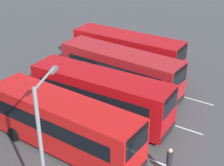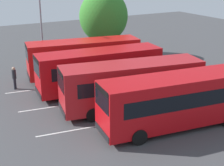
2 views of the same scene
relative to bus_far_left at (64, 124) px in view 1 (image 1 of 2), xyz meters
name	(u,v)px [view 1 (image 1 of 2)]	position (x,y,z in m)	size (l,w,h in m)	color
ground_plane	(104,103)	(-0.26, 5.75, -1.76)	(71.34, 71.34, 0.00)	#424244
bus_far_left	(64,124)	(0.00, 0.00, 0.00)	(9.90, 4.03, 3.22)	red
bus_center_left	(101,95)	(0.43, 3.84, 0.00)	(9.84, 3.39, 3.22)	#B70C11
bus_center_right	(121,70)	(0.08, 7.93, 0.00)	(9.91, 4.11, 3.22)	#AD191E
bus_far_right	(128,52)	(-0.82, 11.56, 0.00)	(9.87, 3.64, 3.22)	#B70C11
pedestrian	(169,160)	(6.12, 0.23, -0.68)	(0.45, 0.45, 1.83)	#232833
street_lamp	(44,148)	(2.03, -4.61, 2.23)	(0.65, 2.26, 6.89)	gray
lane_stripe_outer_left	(78,131)	(-0.26, 1.83, -1.76)	(14.79, 0.12, 0.01)	silver
lane_stripe_inner_left	(104,103)	(-0.26, 5.75, -1.76)	(14.79, 0.12, 0.01)	silver
lane_stripe_inner_right	(125,81)	(-0.26, 9.67, -1.76)	(14.79, 0.12, 0.01)	silver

